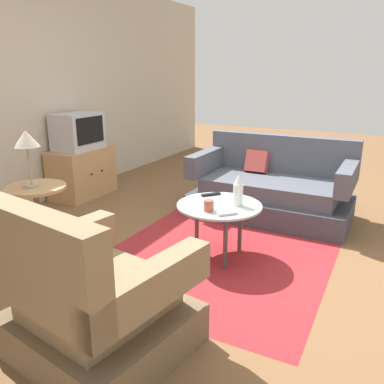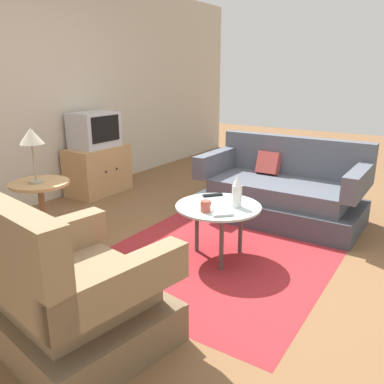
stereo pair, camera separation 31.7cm
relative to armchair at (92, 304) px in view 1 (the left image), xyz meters
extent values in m
plane|color=brown|center=(1.45, -0.13, -0.32)|extent=(16.00, 16.00, 0.00)
cube|color=maroon|center=(1.44, -0.13, -0.31)|extent=(2.07, 1.84, 0.00)
cube|color=brown|center=(0.06, -0.01, -0.20)|extent=(0.97, 1.03, 0.24)
cube|color=#846B4C|center=(0.06, -0.01, 0.01)|extent=(0.79, 0.73, 0.18)
cube|color=#846B4C|center=(-0.28, 0.05, 0.37)|extent=(0.29, 0.91, 0.52)
cube|color=#846B4C|center=(0.00, -0.39, 0.21)|extent=(0.85, 0.28, 0.21)
cube|color=#846B4C|center=(0.12, 0.37, 0.21)|extent=(0.85, 0.28, 0.21)
cube|color=#3E424B|center=(2.61, -0.23, -0.20)|extent=(0.89, 1.67, 0.24)
cube|color=#4C515B|center=(2.61, -0.23, 0.01)|extent=(0.75, 1.39, 0.18)
cube|color=#4C515B|center=(2.98, -0.23, 0.32)|extent=(0.15, 1.67, 0.42)
cube|color=#4C515B|center=(2.61, 0.53, 0.23)|extent=(0.88, 0.14, 0.24)
cube|color=#4C515B|center=(2.61, -1.00, 0.23)|extent=(0.88, 0.14, 0.24)
cube|color=#C64C47|center=(2.85, 0.02, 0.23)|extent=(0.19, 0.25, 0.27)
cylinder|color=#B2C6C1|center=(1.44, -0.13, 0.15)|extent=(0.71, 0.71, 0.02)
cylinder|color=#4C4742|center=(1.46, 0.09, -0.09)|extent=(0.04, 0.04, 0.45)
cylinder|color=#4C4742|center=(1.26, -0.26, -0.09)|extent=(0.04, 0.04, 0.45)
cylinder|color=#4C4742|center=(1.63, -0.25, -0.09)|extent=(0.04, 0.04, 0.45)
cylinder|color=tan|center=(0.70, 1.16, 0.32)|extent=(0.48, 0.48, 0.02)
cylinder|color=brown|center=(0.70, 1.16, 0.00)|extent=(0.05, 0.05, 0.62)
cylinder|color=brown|center=(0.70, 1.16, -0.30)|extent=(0.27, 0.27, 0.02)
cube|color=tan|center=(2.25, 2.11, -0.01)|extent=(0.79, 0.46, 0.60)
sphere|color=black|center=(2.16, 1.87, 0.02)|extent=(0.02, 0.02, 0.02)
sphere|color=black|center=(2.35, 1.87, 0.02)|extent=(0.02, 0.02, 0.02)
cube|color=#B7B7BC|center=(2.25, 2.13, 0.51)|extent=(0.58, 0.40, 0.44)
cube|color=black|center=(2.25, 1.93, 0.54)|extent=(0.46, 0.01, 0.32)
cylinder|color=#9E937A|center=(0.67, 1.16, 0.34)|extent=(0.11, 0.11, 0.02)
cylinder|color=#9E937A|center=(0.67, 1.16, 0.51)|extent=(0.02, 0.02, 0.30)
cone|color=beige|center=(0.67, 1.16, 0.72)|extent=(0.20, 0.20, 0.13)
cylinder|color=white|center=(1.49, -0.27, 0.25)|extent=(0.08, 0.08, 0.18)
cone|color=white|center=(1.49, -0.27, 0.38)|extent=(0.07, 0.07, 0.08)
cylinder|color=#B74C3D|center=(1.25, -0.12, 0.20)|extent=(0.08, 0.08, 0.09)
torus|color=#B74C3D|center=(1.31, -0.12, 0.20)|extent=(0.06, 0.01, 0.06)
cube|color=black|center=(1.64, 0.04, 0.17)|extent=(0.16, 0.15, 0.02)
cube|color=#B2B2B7|center=(1.24, -0.28, 0.17)|extent=(0.15, 0.14, 0.02)
camera|label=1|loc=(-1.42, -1.35, 1.21)|focal=36.93mm
camera|label=2|loc=(-1.26, -1.62, 1.21)|focal=36.93mm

